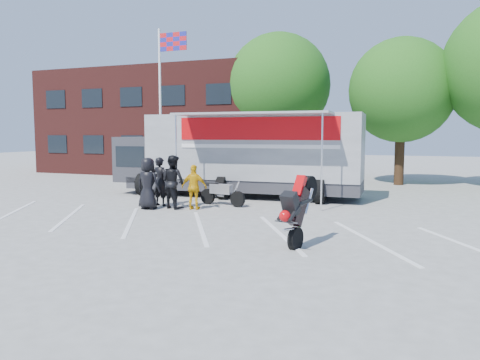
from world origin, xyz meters
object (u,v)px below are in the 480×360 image
Objects in this scene: parked_motorcycle at (222,206)px; flagpole at (164,87)px; spectator_hivis at (194,187)px; tree_mid at (402,91)px; tree_left at (278,85)px; spectator_leather_b at (160,182)px; transporter_truck at (243,196)px; spectator_leather_c at (173,182)px; stunt_bike_rider at (306,244)px; spectator_leather_a at (148,183)px.

flagpole is at bearing 58.04° from parked_motorcycle.
tree_mid is at bearing -126.83° from spectator_hivis.
tree_left is 4.72× the size of spectator_leather_b.
transporter_truck is at bearing -102.29° from spectator_hivis.
transporter_truck is at bearing -108.93° from spectator_leather_b.
spectator_leather_b is 0.83m from spectator_leather_c.
tree_mid reaches higher than stunt_bike_rider.
spectator_leather_b is at bearing -61.19° from flagpole.
tree_left is 1.13× the size of tree_mid.
spectator_leather_a is 1.15× the size of spectator_hivis.
flagpole is 4.97× the size of spectator_hivis.
tree_left is 10.10m from transporter_truck.
tree_left reaches higher than tree_mid.
spectator_leather_a is (-2.16, -1.72, 0.93)m from parked_motorcycle.
spectator_leather_a reaches higher than spectator_leather_b.
spectator_hivis reaches higher than stunt_bike_rider.
parked_motorcycle is at bearing 145.10° from stunt_bike_rider.
spectator_leather_c is (-1.40, -1.24, 0.97)m from parked_motorcycle.
tree_mid is 3.97× the size of spectator_leather_c.
parked_motorcycle is at bearing -148.25° from spectator_leather_b.
flagpole reaches higher than parked_motorcycle.
tree_mid is 4.08× the size of stunt_bike_rider.
stunt_bike_rider is (-1.42, -14.96, -4.94)m from tree_mid.
parked_motorcycle is (-5.82, -10.06, -4.94)m from tree_mid.
transporter_truck is 5.95× the size of spectator_leather_a.
spectator_leather_a is at bearing -94.39° from tree_left.
flagpole is 7.37m from tree_left.
tree_mid is 4.78× the size of spectator_hivis.
spectator_leather_c is at bearing 160.92° from stunt_bike_rider.
parked_motorcycle is 2.50m from spectator_leather_b.
spectator_leather_b is at bearing -94.66° from tree_left.
tree_left is at bearing -85.26° from spectator_leather_b.
flagpole is at bearing 147.76° from stunt_bike_rider.
spectator_leather_a is at bearing 139.60° from parked_motorcycle.
parked_motorcycle is 1.08× the size of spectator_leather_a.
flagpole reaches higher than transporter_truck.
tree_left is at bearing 122.43° from stunt_bike_rider.
parked_motorcycle is 1.06× the size of stunt_bike_rider.
flagpole is 7.63m from transporter_truck.
flagpole is 9.00m from spectator_hivis.
spectator_leather_a is 0.96× the size of spectator_leather_c.
spectator_hivis is at bearing -87.14° from tree_left.
tree_mid reaches higher than spectator_leather_b.
tree_mid is at bearing 23.97° from flagpole.
spectator_leather_a is 1.68m from spectator_hivis.
flagpole is at bearing -156.03° from tree_mid.
parked_motorcycle is at bearing -122.34° from spectator_hivis.
tree_mid is 13.60m from spectator_hivis.
flagpole is 8.52m from spectator_leather_c.
spectator_hivis is at bearing 166.03° from parked_motorcycle.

